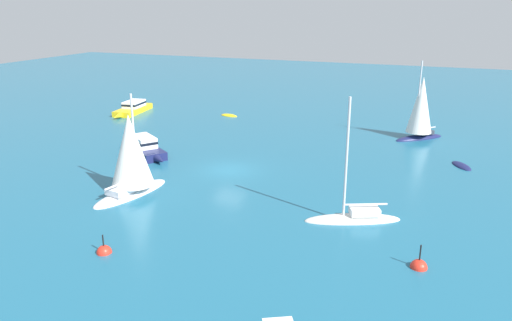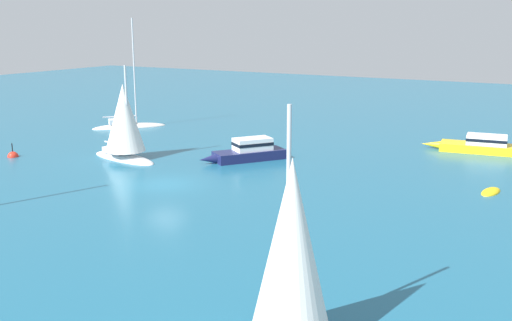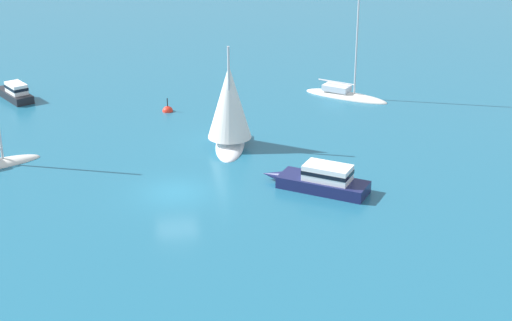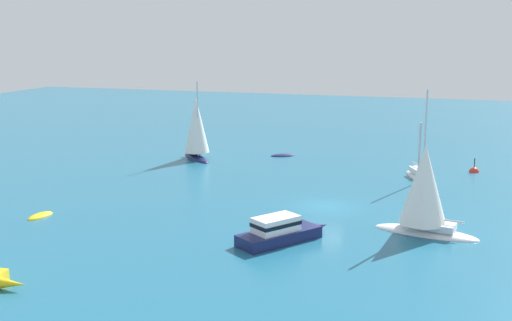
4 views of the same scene
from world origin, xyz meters
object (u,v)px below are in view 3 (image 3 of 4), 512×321
object	(u,v)px
powerboat	(322,180)
ketch_1	(229,110)
powerboat_1	(15,92)
ketch	(345,95)
mooring_buoy	(168,111)

from	to	relation	value
powerboat	ketch_1	xyz separation A→B (m)	(8.31, 4.48, 1.92)
powerboat	powerboat_1	distance (m)	29.83
powerboat	ketch	distance (m)	18.89
ketch_1	mooring_buoy	xyz separation A→B (m)	(8.13, 3.81, -2.60)
ketch	ketch_1	distance (m)	14.63
ketch_1	ketch	bearing A→B (deg)	141.63
powerboat	ketch	world-z (taller)	ketch
powerboat_1	ketch	xyz separation A→B (m)	(-3.97, -26.87, -0.42)
powerboat	powerboat_1	world-z (taller)	powerboat
powerboat_1	ketch_1	bearing A→B (deg)	-158.55
ketch_1	powerboat_1	bearing A→B (deg)	-119.31
powerboat	powerboat_1	size ratio (longest dim) A/B	1.17
powerboat_1	mooring_buoy	bearing A→B (deg)	-142.03
ketch	mooring_buoy	xyz separation A→B (m)	(-1.32, 14.72, -0.16)
ketch	mooring_buoy	bearing A→B (deg)	-134.89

